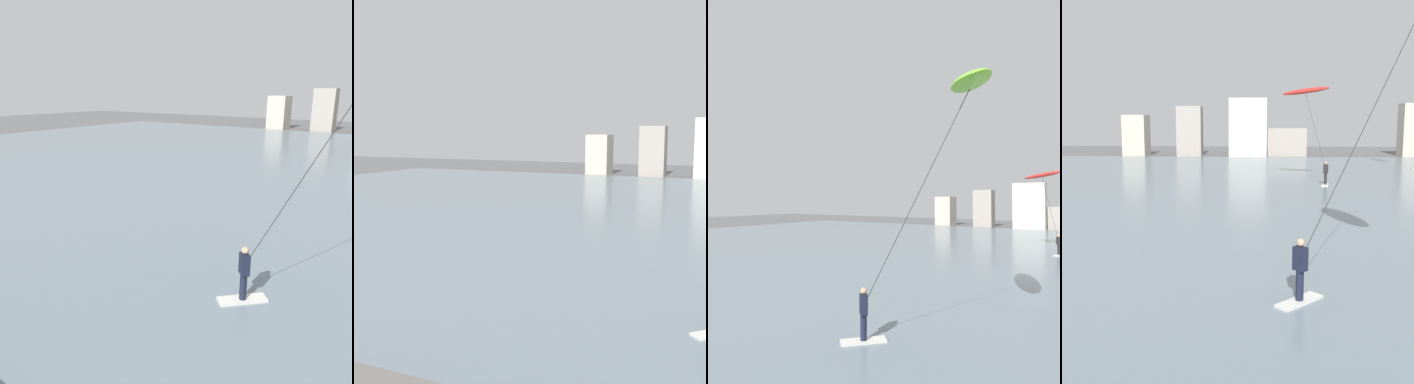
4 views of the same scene
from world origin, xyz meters
TOP-DOWN VIEW (x-y plane):
  - water_bay at (0.00, 30.29)m, footprint 84.00×52.00m

SIDE VIEW (x-z plane):
  - water_bay at x=0.00m, z-range 0.00..0.10m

